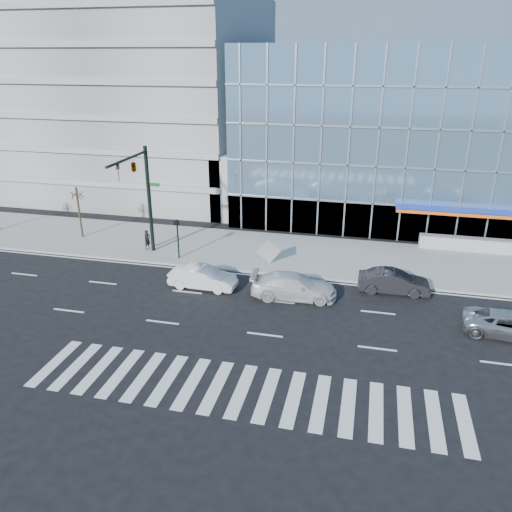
# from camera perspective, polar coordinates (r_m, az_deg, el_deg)

# --- Properties ---
(ground) EXTENTS (160.00, 160.00, 0.00)m
(ground) POSITION_cam_1_polar(r_m,az_deg,el_deg) (30.99, 2.60, -5.26)
(ground) COLOR black
(ground) RESTS_ON ground
(sidewalk) EXTENTS (120.00, 8.00, 0.15)m
(sidewalk) POSITION_cam_1_polar(r_m,az_deg,el_deg) (38.15, 4.87, 0.25)
(sidewalk) COLOR gray
(sidewalk) RESTS_ON ground
(theatre_building) EXTENTS (42.00, 26.00, 15.00)m
(theatre_building) POSITION_cam_1_polar(r_m,az_deg,el_deg) (54.26, 23.42, 13.24)
(theatre_building) COLOR #719ABC
(theatre_building) RESTS_ON ground
(parking_garage) EXTENTS (24.00, 24.00, 20.00)m
(parking_garage) POSITION_cam_1_polar(r_m,az_deg,el_deg) (58.80, -12.46, 17.51)
(parking_garage) COLOR gray
(parking_garage) RESTS_ON ground
(ramp_block) EXTENTS (6.00, 8.00, 6.00)m
(ramp_block) POSITION_cam_1_polar(r_m,az_deg,el_deg) (47.73, -0.37, 8.50)
(ramp_block) COLOR gray
(ramp_block) RESTS_ON ground
(traffic_signal) EXTENTS (1.14, 5.74, 8.00)m
(traffic_signal) POSITION_cam_1_polar(r_m,az_deg,el_deg) (36.34, -13.28, 8.70)
(traffic_signal) COLOR black
(traffic_signal) RESTS_ON sidewalk
(ped_signal_post) EXTENTS (0.30, 0.33, 3.00)m
(ped_signal_post) POSITION_cam_1_polar(r_m,az_deg,el_deg) (36.78, -8.99, 2.64)
(ped_signal_post) COLOR black
(ped_signal_post) RESTS_ON sidewalk
(street_tree_near) EXTENTS (1.10, 1.10, 4.23)m
(street_tree_near) POSITION_cam_1_polar(r_m,az_deg,el_deg) (42.80, -19.80, 6.67)
(street_tree_near) COLOR #332319
(street_tree_near) RESTS_ON sidewalk
(silver_suv) EXTENTS (5.11, 2.86, 1.35)m
(silver_suv) POSITION_cam_1_polar(r_m,az_deg,el_deg) (30.40, 27.06, -7.03)
(silver_suv) COLOR #B5B5BA
(silver_suv) RESTS_ON ground
(white_suv) EXTENTS (5.53, 2.66, 1.55)m
(white_suv) POSITION_cam_1_polar(r_m,az_deg,el_deg) (31.27, 4.34, -3.45)
(white_suv) COLOR silver
(white_suv) RESTS_ON ground
(white_sedan) EXTENTS (4.45, 1.66, 1.45)m
(white_sedan) POSITION_cam_1_polar(r_m,az_deg,el_deg) (32.66, -6.10, -2.45)
(white_sedan) COLOR silver
(white_sedan) RESTS_ON ground
(dark_sedan) EXTENTS (4.50, 1.66, 1.47)m
(dark_sedan) POSITION_cam_1_polar(r_m,az_deg,el_deg) (33.03, 15.46, -2.87)
(dark_sedan) COLOR black
(dark_sedan) RESTS_ON ground
(pedestrian) EXTENTS (0.56, 0.66, 1.55)m
(pedestrian) POSITION_cam_1_polar(r_m,az_deg,el_deg) (39.37, -12.32, 1.83)
(pedestrian) COLOR black
(pedestrian) RESTS_ON sidewalk
(tilted_panel) EXTENTS (1.82, 0.34, 1.83)m
(tilted_panel) POSITION_cam_1_polar(r_m,az_deg,el_deg) (35.83, 1.47, 0.54)
(tilted_panel) COLOR #A6A6A6
(tilted_panel) RESTS_ON sidewalk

